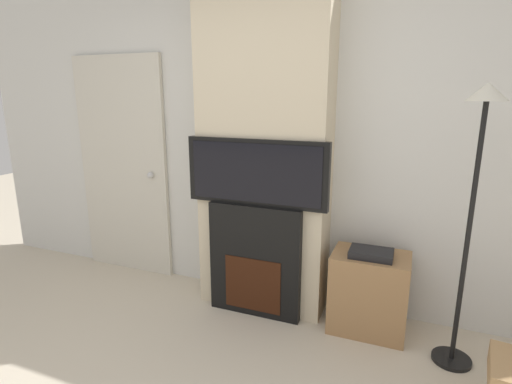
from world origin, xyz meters
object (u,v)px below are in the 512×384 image
Objects in this scene: fireplace at (256,260)px; media_stand at (369,292)px; television at (256,173)px; floor_lamp at (476,176)px.

fireplace is 1.39× the size of media_stand.
media_stand is (0.85, 0.08, -0.83)m from television.
fireplace is 0.69m from television.
television is at bearing 176.34° from floor_lamp.
media_stand is at bearing 5.37° from fireplace.
floor_lamp is (1.40, -0.09, 0.79)m from fireplace.
media_stand is (-0.56, 0.17, -0.92)m from floor_lamp.
floor_lamp is 1.09m from media_stand.
television is at bearing -174.50° from media_stand.
television reaches higher than media_stand.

